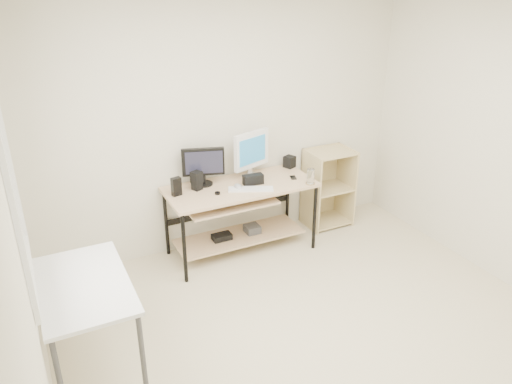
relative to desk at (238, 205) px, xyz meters
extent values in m
cube|color=beige|center=(0.03, -1.66, -0.54)|extent=(4.00, 4.00, 0.01)
cube|color=beige|center=(0.03, 0.34, 0.76)|extent=(4.00, 0.01, 2.60)
cube|color=beige|center=(-1.97, -1.66, 0.76)|extent=(0.01, 4.00, 2.60)
cube|color=white|center=(-1.96, -1.06, 1.01)|extent=(0.01, 1.00, 1.20)
cube|color=tan|center=(0.03, -0.01, 0.20)|extent=(1.50, 0.65, 0.03)
cube|color=tan|center=(-0.12, -0.06, 0.08)|extent=(0.90, 0.49, 0.02)
cube|color=tan|center=(0.03, 0.04, -0.39)|extent=(1.35, 0.46, 0.02)
cube|color=black|center=(-0.17, -0.06, 0.10)|extent=(0.33, 0.22, 0.01)
cylinder|color=black|center=(0.08, -0.11, 0.10)|extent=(0.14, 0.01, 0.01)
cube|color=#3E3E40|center=(0.18, 0.04, -0.34)|extent=(0.15, 0.15, 0.08)
cube|color=black|center=(-0.17, 0.04, -0.35)|extent=(0.20, 0.12, 0.06)
cylinder|color=black|center=(-0.68, -0.29, -0.18)|extent=(0.04, 0.04, 0.72)
cylinder|color=black|center=(-0.68, 0.28, -0.18)|extent=(0.04, 0.04, 0.72)
cylinder|color=black|center=(0.74, -0.29, -0.18)|extent=(0.04, 0.04, 0.72)
cylinder|color=black|center=(0.74, 0.28, -0.18)|extent=(0.04, 0.04, 0.72)
cube|color=white|center=(-1.65, -1.06, 0.20)|extent=(0.60, 1.00, 0.03)
cylinder|color=#3E3E40|center=(-1.91, -1.52, -0.18)|extent=(0.04, 0.04, 0.72)
cylinder|color=#3E3E40|center=(-1.91, -0.60, -0.18)|extent=(0.04, 0.04, 0.72)
cylinder|color=#3E3E40|center=(-1.39, -1.52, -0.18)|extent=(0.04, 0.04, 0.72)
cylinder|color=#3E3E40|center=(-1.39, -0.60, -0.18)|extent=(0.04, 0.04, 0.72)
cube|color=#D1BD82|center=(0.94, 0.12, -0.09)|extent=(0.02, 0.40, 0.90)
cube|color=#D1BD82|center=(1.42, 0.12, -0.09)|extent=(0.02, 0.40, 0.90)
cube|color=#D1BD82|center=(1.18, 0.31, -0.09)|extent=(0.50, 0.02, 0.90)
cube|color=#D1BD82|center=(1.18, 0.12, -0.50)|extent=(0.46, 0.38, 0.02)
cube|color=#D1BD82|center=(1.18, 0.12, -0.09)|extent=(0.46, 0.38, 0.02)
cube|color=#D1BD82|center=(1.18, 0.12, 0.34)|extent=(0.46, 0.38, 0.02)
cylinder|color=black|center=(-0.29, 0.18, 0.22)|extent=(0.17, 0.17, 0.02)
cylinder|color=black|center=(-0.29, 0.18, 0.27)|extent=(0.04, 0.04, 0.09)
cube|color=black|center=(-0.29, 0.18, 0.46)|extent=(0.41, 0.16, 0.28)
cube|color=black|center=(-0.29, 0.16, 0.46)|extent=(0.34, 0.11, 0.22)
cube|color=silver|center=(0.23, 0.17, 0.22)|extent=(0.16, 0.14, 0.01)
cylinder|color=silver|center=(0.23, 0.17, 0.27)|extent=(0.04, 0.04, 0.09)
cube|color=white|center=(0.23, 0.17, 0.50)|extent=(0.44, 0.19, 0.38)
cube|color=#20648D|center=(0.23, 0.14, 0.50)|extent=(0.36, 0.13, 0.30)
cube|color=white|center=(0.07, -0.14, 0.22)|extent=(0.45, 0.29, 0.02)
ellipsoid|color=#B4B4B9|center=(-0.03, -0.06, 0.23)|extent=(0.08, 0.13, 0.04)
cube|color=black|center=(0.15, -0.03, 0.26)|extent=(0.21, 0.10, 0.10)
cube|color=black|center=(-0.40, 0.10, 0.25)|extent=(0.11, 0.11, 0.07)
cube|color=black|center=(-0.40, 0.10, 0.34)|extent=(0.12, 0.12, 0.11)
cube|color=black|center=(0.71, 0.22, 0.27)|extent=(0.14, 0.14, 0.12)
cube|color=black|center=(-0.62, 0.05, 0.30)|extent=(0.10, 0.07, 0.18)
cylinder|color=black|center=(-0.26, -0.10, 0.22)|extent=(0.07, 0.07, 0.02)
cube|color=black|center=(0.60, -0.06, 0.22)|extent=(0.08, 0.11, 0.01)
cylinder|color=olive|center=(0.67, -0.27, 0.21)|extent=(0.12, 0.12, 0.01)
cylinder|color=white|center=(0.67, -0.27, 0.29)|extent=(0.10, 0.10, 0.15)
camera|label=1|loc=(-1.86, -4.16, 2.19)|focal=35.00mm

